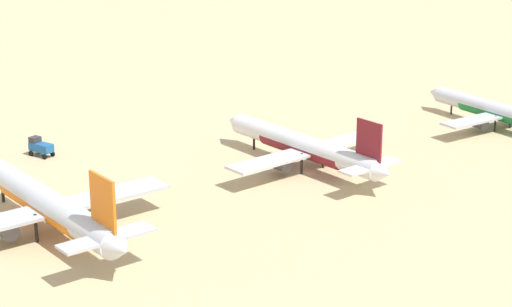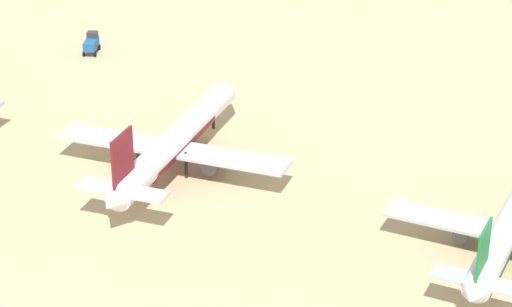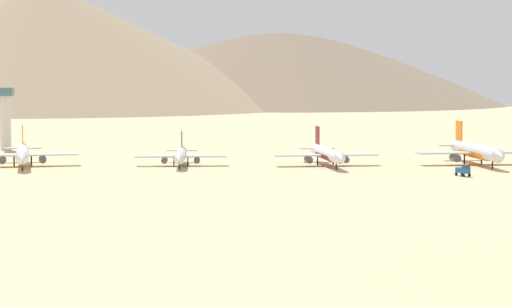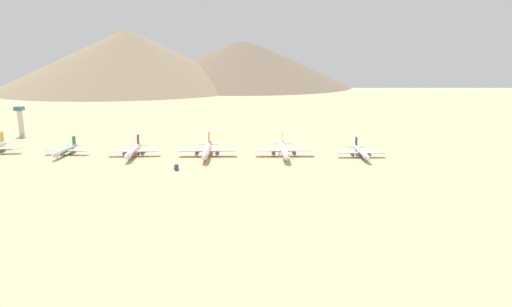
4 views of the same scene
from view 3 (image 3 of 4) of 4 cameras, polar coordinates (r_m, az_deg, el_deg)
name	(u,v)px [view 3 (image 3 of 4)]	position (r m, az deg, el deg)	size (l,w,h in m)	color
ground_plane	(331,165)	(354.44, 4.43, -0.71)	(2003.43, 2003.43, 0.00)	tan
parked_jet_1	(23,154)	(358.14, -13.60, -0.01)	(49.40, 40.32, 14.26)	silver
parked_jet_2	(181,155)	(351.47, -4.46, -0.11)	(41.28, 33.51, 11.91)	silver
parked_jet_3	(327,154)	(351.35, 4.20, -0.01)	(47.19, 38.30, 13.61)	silver
parked_jet_4	(476,151)	(363.73, 12.82, 0.13)	(53.10, 43.03, 15.34)	silver
service_truck	(463,170)	(322.71, 12.12, -0.96)	(5.66, 4.14, 3.90)	#1E5999
control_tower	(5,115)	(438.17, -14.56, 2.20)	(7.20, 7.20, 27.46)	beige
desert_hill_3	(276,51)	(1101.32, 1.20, 6.05)	(519.49, 519.49, 119.03)	#7A6854
desert_hill_4	(39,43)	(1017.61, -12.65, 6.35)	(551.25, 551.25, 129.84)	#8C775B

